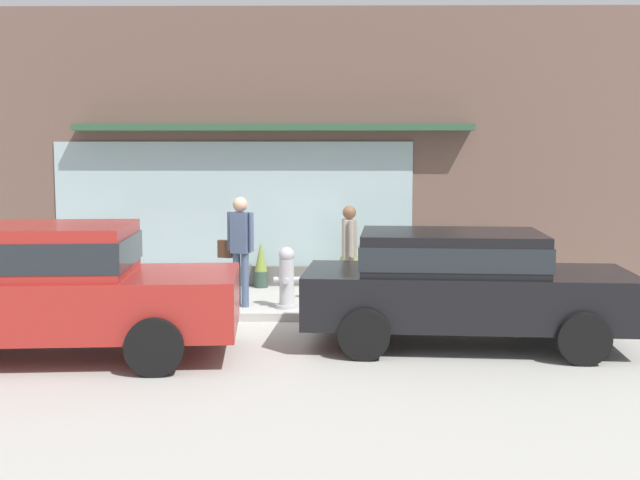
% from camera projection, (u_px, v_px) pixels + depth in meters
% --- Properties ---
extents(ground_plane, '(60.00, 60.00, 0.00)m').
position_uv_depth(ground_plane, '(262.00, 317.00, 12.20)').
color(ground_plane, '#B2AFA8').
extents(curb_strip, '(14.00, 0.24, 0.12)m').
position_uv_depth(curb_strip, '(260.00, 316.00, 12.00)').
color(curb_strip, '#B2B2AD').
rests_on(curb_strip, ground_plane).
extents(storefront, '(14.00, 0.81, 5.06)m').
position_uv_depth(storefront, '(274.00, 151.00, 15.11)').
color(storefront, brown).
rests_on(storefront, ground_plane).
extents(fire_hydrant, '(0.41, 0.38, 0.97)m').
position_uv_depth(fire_hydrant, '(287.00, 278.00, 12.89)').
color(fire_hydrant, '#B2B2B7').
rests_on(fire_hydrant, ground_plane).
extents(pedestrian_with_handbag, '(0.60, 0.34, 1.75)m').
position_uv_depth(pedestrian_with_handbag, '(239.00, 243.00, 12.96)').
color(pedestrian_with_handbag, '#475675').
rests_on(pedestrian_with_handbag, ground_plane).
extents(pedestrian_passerby, '(0.24, 0.51, 1.61)m').
position_uv_depth(pedestrian_passerby, '(349.00, 247.00, 13.02)').
color(pedestrian_passerby, '#9E9384').
rests_on(pedestrian_passerby, ground_plane).
extents(parked_car_red, '(4.72, 2.26, 1.60)m').
position_uv_depth(parked_car_red, '(34.00, 283.00, 9.72)').
color(parked_car_red, maroon).
rests_on(parked_car_red, ground_plane).
extents(parked_car_black, '(4.21, 2.17, 1.45)m').
position_uv_depth(parked_car_black, '(461.00, 280.00, 10.38)').
color(parked_car_black, black).
rests_on(parked_car_black, ground_plane).
extents(potted_plant_window_right, '(0.26, 0.26, 0.84)m').
position_uv_depth(potted_plant_window_right, '(261.00, 266.00, 14.89)').
color(potted_plant_window_right, '#33473D').
rests_on(potted_plant_window_right, ground_plane).
extents(potted_plant_window_center, '(0.35, 0.35, 0.66)m').
position_uv_depth(potted_plant_window_center, '(98.00, 267.00, 14.94)').
color(potted_plant_window_center, '#9E6042').
rests_on(potted_plant_window_center, ground_plane).
extents(potted_plant_near_hydrant, '(0.54, 0.54, 0.74)m').
position_uv_depth(potted_plant_near_hydrant, '(354.00, 267.00, 14.65)').
color(potted_plant_near_hydrant, '#4C4C51').
rests_on(potted_plant_near_hydrant, ground_plane).
extents(potted_plant_low_front, '(0.58, 0.58, 0.73)m').
position_uv_depth(potted_plant_low_front, '(31.00, 266.00, 14.91)').
color(potted_plant_low_front, '#9E6042').
rests_on(potted_plant_low_front, ground_plane).
extents(potted_plant_trailing_edge, '(0.38, 0.38, 1.08)m').
position_uv_depth(potted_plant_trailing_edge, '(422.00, 261.00, 14.64)').
color(potted_plant_trailing_edge, '#B7B2A3').
rests_on(potted_plant_trailing_edge, ground_plane).
extents(potted_plant_window_left, '(0.54, 0.54, 0.85)m').
position_uv_depth(potted_plant_window_left, '(484.00, 263.00, 14.77)').
color(potted_plant_window_left, '#9E6042').
rests_on(potted_plant_window_left, ground_plane).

